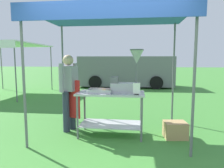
# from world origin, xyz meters

# --- Properties ---
(ground_plane) EXTENTS (70.00, 70.00, 0.00)m
(ground_plane) POSITION_xyz_m (0.00, 6.00, 0.00)
(ground_plane) COLOR #3D7F33
(stall_canopy) EXTENTS (2.93, 2.02, 2.39)m
(stall_canopy) POSITION_xyz_m (-0.02, 0.94, 2.29)
(stall_canopy) COLOR slate
(stall_canopy) RESTS_ON ground
(donut_cart) EXTENTS (1.31, 0.65, 0.87)m
(donut_cart) POSITION_xyz_m (-0.02, 0.85, 0.63)
(donut_cart) COLOR #B7B7BC
(donut_cart) RESTS_ON ground
(donut_tray) EXTENTS (0.46, 0.33, 0.07)m
(donut_tray) POSITION_xyz_m (-0.23, 0.80, 0.89)
(donut_tray) COLOR #B7B7BC
(donut_tray) RESTS_ON donut_cart
(donut_fryer) EXTENTS (0.63, 0.28, 0.84)m
(donut_fryer) POSITION_xyz_m (0.32, 0.94, 1.19)
(donut_fryer) COLOR #B7B7BC
(donut_fryer) RESTS_ON donut_cart
(menu_sign) EXTENTS (0.13, 0.05, 0.22)m
(menu_sign) POSITION_xyz_m (0.48, 0.63, 0.96)
(menu_sign) COLOR black
(menu_sign) RESTS_ON donut_cart
(vendor) EXTENTS (0.46, 0.53, 1.61)m
(vendor) POSITION_xyz_m (-0.93, 1.02, 0.90)
(vendor) COLOR #2D3347
(vendor) RESTS_ON ground
(supply_crate) EXTENTS (0.46, 0.39, 0.31)m
(supply_crate) POSITION_xyz_m (1.23, 0.86, 0.16)
(supply_crate) COLOR tan
(supply_crate) RESTS_ON ground
(van_grey) EXTENTS (5.20, 2.24, 1.69)m
(van_grey) POSITION_xyz_m (-0.18, 8.48, 0.88)
(van_grey) COLOR slate
(van_grey) RESTS_ON ground
(neighbour_tent) EXTENTS (2.89, 3.25, 2.20)m
(neighbour_tent) POSITION_xyz_m (-5.15, 5.14, 2.14)
(neighbour_tent) COLOR slate
(neighbour_tent) RESTS_ON ground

